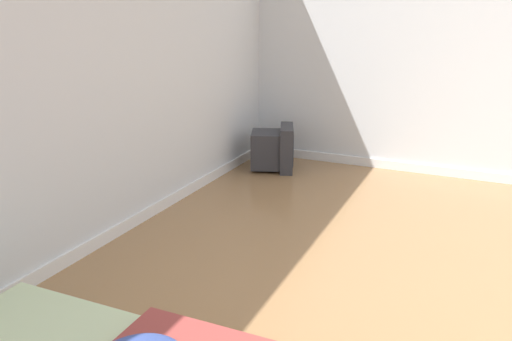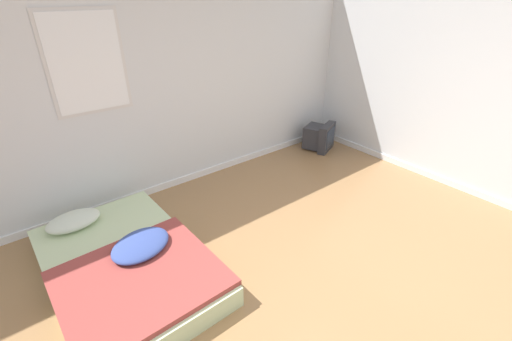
% 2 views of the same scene
% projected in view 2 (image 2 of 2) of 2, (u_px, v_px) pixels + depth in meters
% --- Properties ---
extents(ground_plane, '(20.00, 20.00, 0.00)m').
position_uv_depth(ground_plane, '(349.00, 339.00, 2.63)').
color(ground_plane, '#997047').
extents(wall_back, '(8.32, 0.08, 2.60)m').
position_uv_depth(wall_back, '(160.00, 92.00, 4.08)').
color(wall_back, silver).
rests_on(wall_back, ground_plane).
extents(mattress_bed, '(1.29, 2.01, 0.35)m').
position_uv_depth(mattress_bed, '(126.00, 264.00, 3.16)').
color(mattress_bed, beige).
rests_on(mattress_bed, ground_plane).
extents(crt_tv, '(0.53, 0.54, 0.45)m').
position_uv_depth(crt_tv, '(319.00, 137.00, 5.65)').
color(crt_tv, '#333338').
rests_on(crt_tv, ground_plane).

